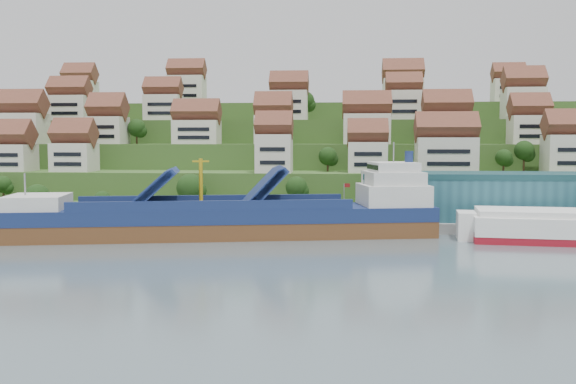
{
  "coord_description": "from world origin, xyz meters",
  "views": [
    {
      "loc": [
        17.67,
        -122.84,
        19.28
      ],
      "look_at": [
        5.99,
        14.0,
        8.0
      ],
      "focal_mm": 40.0,
      "sensor_mm": 36.0,
      "label": 1
    }
  ],
  "objects": [
    {
      "name": "warehouse",
      "position": [
        52.0,
        17.0,
        7.2
      ],
      "size": [
        60.0,
        15.0,
        10.0
      ],
      "primitive_type": "cube",
      "color": "#265A68",
      "rests_on": "quay"
    },
    {
      "name": "hillside",
      "position": [
        0.0,
        103.55,
        10.66
      ],
      "size": [
        260.0,
        128.0,
        31.0
      ],
      "color": "#2D4C1E",
      "rests_on": "ground"
    },
    {
      "name": "pebble_beach",
      "position": [
        -58.0,
        12.0,
        0.5
      ],
      "size": [
        45.0,
        20.0,
        1.0
      ],
      "primitive_type": "cube",
      "color": "gray",
      "rests_on": "ground"
    },
    {
      "name": "ground",
      "position": [
        0.0,
        0.0,
        0.0
      ],
      "size": [
        300.0,
        300.0,
        0.0
      ],
      "primitive_type": "plane",
      "color": "slate",
      "rests_on": "ground"
    },
    {
      "name": "cargo_ship",
      "position": [
        -3.48,
        1.78,
        3.5
      ],
      "size": [
        84.62,
        28.78,
        18.63
      ],
      "rotation": [
        0.0,
        0.0,
        0.19
      ],
      "color": "brown",
      "rests_on": "ground"
    },
    {
      "name": "flagpole",
      "position": [
        18.11,
        10.0,
        6.88
      ],
      "size": [
        1.28,
        0.16,
        8.0
      ],
      "color": "gray",
      "rests_on": "quay"
    },
    {
      "name": "hillside_trees",
      "position": [
        -13.05,
        43.05,
        15.93
      ],
      "size": [
        138.36,
        62.53,
        30.88
      ],
      "color": "#1D3E14",
      "rests_on": "ground"
    },
    {
      "name": "second_ship",
      "position": [
        60.07,
        0.59,
        2.94
      ],
      "size": [
        34.7,
        15.85,
        9.74
      ],
      "rotation": [
        0.0,
        0.0,
        -0.1
      ],
      "color": "maroon",
      "rests_on": "ground"
    },
    {
      "name": "quay",
      "position": [
        20.0,
        15.0,
        1.1
      ],
      "size": [
        180.0,
        14.0,
        2.2
      ],
      "primitive_type": "cube",
      "color": "gray",
      "rests_on": "ground"
    },
    {
      "name": "hillside_village",
      "position": [
        2.85,
        59.38,
        24.03
      ],
      "size": [
        159.42,
        63.5,
        29.19
      ],
      "color": "beige",
      "rests_on": "ground"
    }
  ]
}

